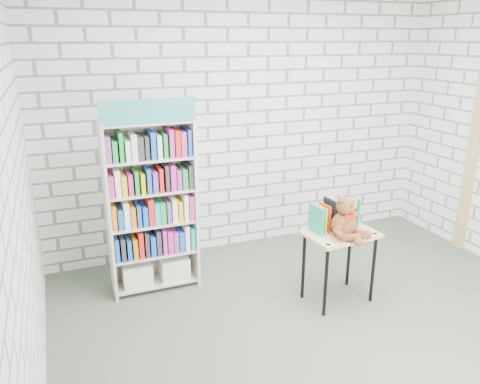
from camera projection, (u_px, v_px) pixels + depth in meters
name	position (u px, v px, depth m)	size (l,w,h in m)	color
ground	(341.00, 334.00, 3.83)	(4.50, 4.50, 0.00)	#475346
room_shell	(359.00, 117.00, 3.27)	(4.52, 4.02, 2.81)	silver
bookshelf	(151.00, 205.00, 4.32)	(0.82, 0.32, 1.83)	beige
display_table	(340.00, 242.00, 4.17)	(0.66, 0.49, 0.67)	tan
table_books	(334.00, 215.00, 4.18)	(0.45, 0.23, 0.26)	teal
teddy_bear	(346.00, 221.00, 4.00)	(0.36, 0.34, 0.38)	brown
door_trim	(472.00, 159.00, 5.12)	(0.05, 0.12, 2.10)	tan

